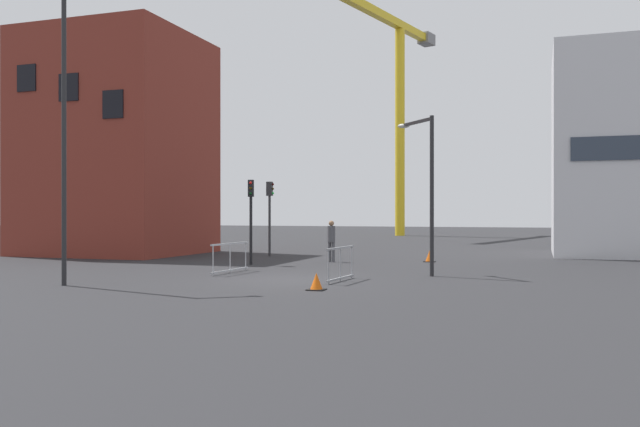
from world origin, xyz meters
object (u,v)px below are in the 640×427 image
Objects in this scene: construction_crane at (397,86)px; streetlamp_tall at (70,113)px; traffic_light_crosswalk at (270,206)px; traffic_light_far at (251,207)px; traffic_cone_striped at (430,257)px; traffic_cone_orange at (316,282)px; pedestrian_walking at (331,238)px; streetlamp_short at (426,177)px.

construction_crane is 2.28× the size of streetlamp_tall.
traffic_light_far is at bearing -75.48° from traffic_light_crosswalk.
construction_crane is at bearing 104.33° from traffic_cone_striped.
construction_crane is 35.20m from traffic_cone_striped.
traffic_cone_striped is (1.31, 11.49, 0.00)m from traffic_cone_orange.
pedestrian_walking is 3.68× the size of traffic_cone_striped.
traffic_cone_striped is (4.06, 1.39, -0.83)m from pedestrian_walking.
streetlamp_tall is at bearing -111.95° from pedestrian_walking.
traffic_light_crosswalk is at bearing 118.03° from traffic_cone_orange.
traffic_cone_striped is at bearing 83.51° from traffic_cone_orange.
construction_crane reaches higher than traffic_cone_orange.
traffic_cone_striped is at bearing 18.87° from pedestrian_walking.
traffic_light_far is (1.34, -5.17, -0.11)m from traffic_light_crosswalk.
construction_crane is at bearing 103.32° from streetlamp_short.
traffic_light_crosswalk is 5.09m from pedestrian_walking.
construction_crane is at bearing 89.81° from traffic_light_crosswalk.
pedestrian_walking reaches higher than traffic_cone_orange.
traffic_light_far is 8.10m from traffic_cone_striped.
traffic_light_far is (1.24, -35.27, -11.52)m from construction_crane.
traffic_cone_orange is (7.30, 1.18, -4.89)m from streetlamp_tall.
streetlamp_tall is 2.53× the size of traffic_light_far.
traffic_light_crosswalk is at bearing -90.19° from construction_crane.
pedestrian_walking is (-4.95, 4.82, -2.32)m from streetlamp_short.
traffic_light_crosswalk is 1.05× the size of traffic_light_far.
streetlamp_short is 1.48× the size of traffic_light_crosswalk.
traffic_light_crosswalk reaches higher than traffic_cone_orange.
construction_crane is at bearing 92.01° from traffic_light_far.
traffic_cone_orange is at bearing 9.16° from streetlamp_tall.
streetlamp_tall is 2.41× the size of traffic_light_crosswalk.
traffic_cone_orange is 11.57m from traffic_cone_striped.
construction_crane reaches higher than traffic_cone_striped.
traffic_light_crosswalk is 5.34m from traffic_light_far.
traffic_light_far is 9.65m from traffic_cone_orange.
construction_crane is 41.23× the size of traffic_cone_striped.
pedestrian_walking is 4.38m from traffic_cone_striped.
streetlamp_short is (8.91, -37.63, -10.52)m from construction_crane.
construction_crane reaches higher than streetlamp_tall.
traffic_cone_striped is at bearing -9.22° from traffic_light_crosswalk.
traffic_cone_orange is at bearing -61.97° from traffic_light_crosswalk.
traffic_cone_striped is (8.61, 12.67, -4.89)m from streetlamp_tall.
pedestrian_walking reaches higher than traffic_cone_striped.
traffic_cone_striped is (8.03, -31.43, -13.68)m from construction_crane.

